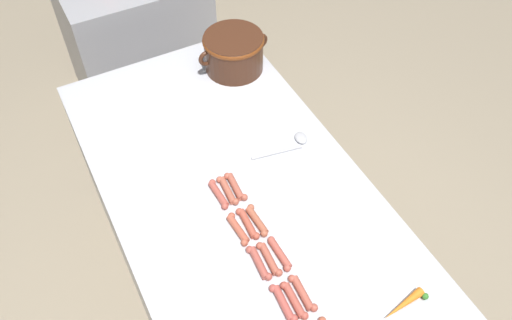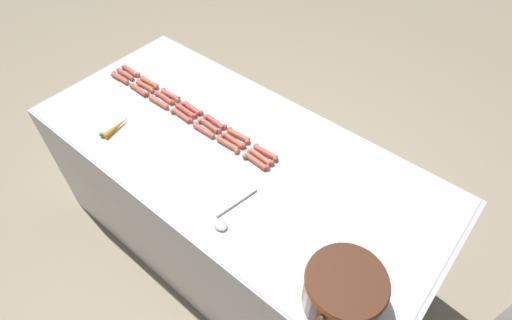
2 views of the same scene
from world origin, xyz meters
TOP-DOWN VIEW (x-y plane):
  - ground_plane at (0.00, 0.00)m, footprint 20.00×20.00m
  - griddle_counter at (0.00, 0.00)m, footprint 0.97×2.12m
  - hot_dog_0 at (-0.08, -0.89)m, footprint 0.03×0.15m
  - hot_dog_1 at (-0.08, -0.72)m, footprint 0.03×0.15m
  - hot_dog_2 at (-0.08, -0.54)m, footprint 0.04×0.15m
  - hot_dog_3 at (-0.08, -0.37)m, footprint 0.04×0.15m
  - hot_dog_4 at (-0.08, -0.20)m, footprint 0.04×0.15m
  - hot_dog_5 at (-0.09, -0.04)m, footprint 0.04×0.15m
  - hot_dog_6 at (-0.08, 0.13)m, footprint 0.03×0.15m
  - hot_dog_7 at (-0.04, -0.89)m, footprint 0.03×0.15m
  - hot_dog_8 at (-0.05, -0.71)m, footprint 0.03×0.15m
  - hot_dog_9 at (-0.05, -0.55)m, footprint 0.03×0.15m
  - hot_dog_10 at (-0.05, -0.38)m, footprint 0.03×0.15m
  - hot_dog_11 at (-0.04, -0.20)m, footprint 0.04×0.15m
  - hot_dog_12 at (-0.04, -0.04)m, footprint 0.03×0.15m
  - hot_dog_13 at (-0.04, 0.14)m, footprint 0.04×0.15m
  - hot_dog_14 at (-0.00, -0.88)m, footprint 0.03×0.15m
  - hot_dog_15 at (-0.00, -0.71)m, footprint 0.03×0.15m
  - hot_dog_16 at (-0.00, -0.54)m, footprint 0.03×0.15m
  - hot_dog_17 at (-0.01, -0.37)m, footprint 0.04×0.15m
  - hot_dog_18 at (-0.00, -0.20)m, footprint 0.03×0.15m
  - hot_dog_19 at (-0.01, -0.04)m, footprint 0.03×0.15m
  - hot_dog_20 at (-0.01, 0.14)m, footprint 0.04×0.15m
  - bean_pot at (0.31, 0.80)m, footprint 0.36×0.29m
  - serving_spoon at (0.31, 0.24)m, footprint 0.27×0.09m
  - carrot at (0.27, -0.56)m, footprint 0.18×0.05m

SIDE VIEW (x-z plane):
  - ground_plane at x=0.00m, z-range 0.00..0.00m
  - griddle_counter at x=0.00m, z-range 0.00..0.87m
  - serving_spoon at x=0.31m, z-range 0.87..0.89m
  - hot_dog_0 at x=-0.08m, z-range 0.87..0.90m
  - hot_dog_1 at x=-0.08m, z-range 0.87..0.90m
  - hot_dog_2 at x=-0.08m, z-range 0.87..0.90m
  - hot_dog_3 at x=-0.08m, z-range 0.87..0.90m
  - hot_dog_4 at x=-0.08m, z-range 0.87..0.90m
  - hot_dog_5 at x=-0.09m, z-range 0.87..0.90m
  - hot_dog_6 at x=-0.08m, z-range 0.87..0.90m
  - hot_dog_7 at x=-0.04m, z-range 0.87..0.90m
  - hot_dog_8 at x=-0.05m, z-range 0.87..0.90m
  - hot_dog_9 at x=-0.05m, z-range 0.87..0.90m
  - hot_dog_10 at x=-0.05m, z-range 0.87..0.90m
  - hot_dog_11 at x=-0.04m, z-range 0.87..0.90m
  - hot_dog_12 at x=-0.04m, z-range 0.87..0.90m
  - hot_dog_13 at x=-0.04m, z-range 0.87..0.90m
  - hot_dog_14 at x=0.00m, z-range 0.87..0.90m
  - hot_dog_15 at x=0.00m, z-range 0.87..0.90m
  - hot_dog_16 at x=0.00m, z-range 0.87..0.90m
  - hot_dog_17 at x=-0.01m, z-range 0.87..0.90m
  - hot_dog_18 at x=0.00m, z-range 0.87..0.90m
  - hot_dog_19 at x=-0.01m, z-range 0.87..0.90m
  - hot_dog_20 at x=-0.01m, z-range 0.87..0.90m
  - carrot at x=0.27m, z-range 0.87..0.91m
  - bean_pot at x=0.31m, z-range 0.89..1.07m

